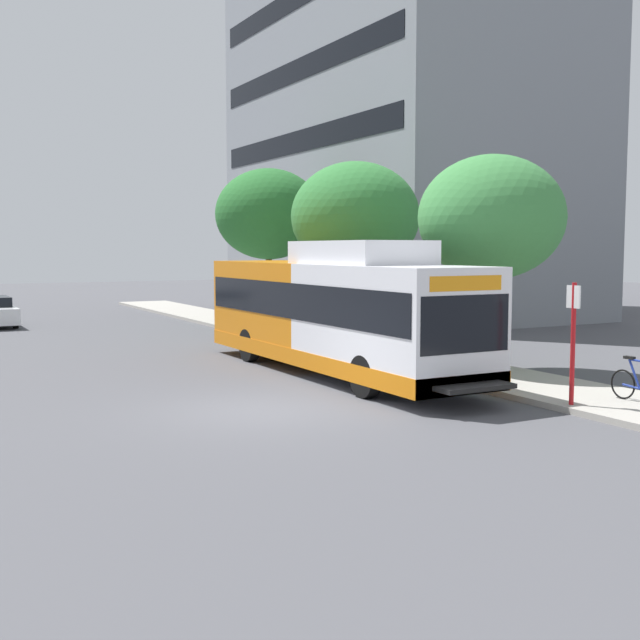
# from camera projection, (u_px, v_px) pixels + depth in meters

# --- Properties ---
(ground_plane) EXTENTS (120.00, 120.00, 0.00)m
(ground_plane) POSITION_uv_depth(u_px,v_px,m) (153.00, 363.00, 23.97)
(ground_plane) COLOR #4C4C51
(sidewalk_curb) EXTENTS (3.00, 56.00, 0.14)m
(sidewalk_curb) POSITION_uv_depth(u_px,v_px,m) (384.00, 354.00, 25.52)
(sidewalk_curb) COLOR #A8A399
(sidewalk_curb) RESTS_ON ground
(transit_bus) EXTENTS (2.58, 12.25, 3.65)m
(transit_bus) POSITION_uv_depth(u_px,v_px,m) (334.00, 312.00, 21.85)
(transit_bus) COLOR white
(transit_bus) RESTS_ON ground
(bus_stop_sign_pole) EXTENTS (0.10, 0.36, 2.60)m
(bus_stop_sign_pole) POSITION_uv_depth(u_px,v_px,m) (573.00, 334.00, 16.75)
(bus_stop_sign_pole) COLOR red
(bus_stop_sign_pole) RESTS_ON sidewalk_curb
(street_tree_near_stop) EXTENTS (4.02, 4.02, 5.87)m
(street_tree_near_stop) POSITION_uv_depth(u_px,v_px,m) (491.00, 218.00, 21.76)
(street_tree_near_stop) COLOR #4C3823
(street_tree_near_stop) RESTS_ON sidewalk_curb
(street_tree_mid_block) EXTENTS (4.55, 4.55, 6.37)m
(street_tree_mid_block) POSITION_uv_depth(u_px,v_px,m) (355.00, 217.00, 28.01)
(street_tree_mid_block) COLOR #4C3823
(street_tree_mid_block) RESTS_ON sidewalk_curb
(street_tree_far_block) EXTENTS (4.67, 4.67, 6.81)m
(street_tree_far_block) POSITION_uv_depth(u_px,v_px,m) (269.00, 214.00, 34.80)
(street_tree_far_block) COLOR #4C3823
(street_tree_far_block) RESTS_ON sidewalk_curb
(apartment_tower_backdrop) EXTENTS (11.97, 19.88, 31.73)m
(apartment_tower_backdrop) POSITION_uv_depth(u_px,v_px,m) (401.00, 13.00, 41.83)
(apartment_tower_backdrop) COLOR gray
(apartment_tower_backdrop) RESTS_ON ground
(lattice_comm_tower) EXTENTS (1.10, 1.10, 29.78)m
(lattice_comm_tower) POSITION_uv_depth(u_px,v_px,m) (328.00, 165.00, 61.64)
(lattice_comm_tower) COLOR #B7B7BC
(lattice_comm_tower) RESTS_ON ground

